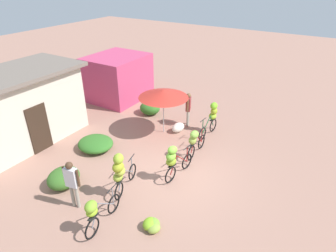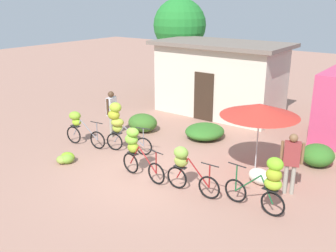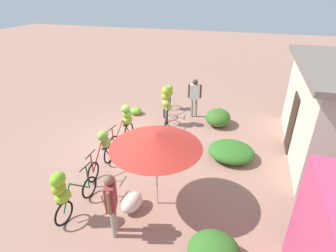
# 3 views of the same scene
# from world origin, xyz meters

# --- Properties ---
(ground_plane) EXTENTS (60.00, 60.00, 0.00)m
(ground_plane) POSITION_xyz_m (0.00, 0.00, 0.00)
(ground_plane) COLOR #A37564
(building_low) EXTENTS (5.69, 3.07, 3.11)m
(building_low) POSITION_xyz_m (-1.50, 6.89, 1.58)
(building_low) COLOR beige
(building_low) RESTS_ON ground
(tree_behind_building) EXTENTS (2.67, 2.67, 4.90)m
(tree_behind_building) POSITION_xyz_m (-5.00, 8.84, 3.51)
(tree_behind_building) COLOR brown
(tree_behind_building) RESTS_ON ground
(hedge_bush_front_left) EXTENTS (1.16, 1.01, 0.67)m
(hedge_bush_front_left) POSITION_xyz_m (-2.63, 3.00, 0.34)
(hedge_bush_front_left) COLOR #396A25
(hedge_bush_front_left) RESTS_ON ground
(hedge_bush_front_right) EXTENTS (1.39, 1.51, 0.51)m
(hedge_bush_front_right) POSITION_xyz_m (-0.31, 3.75, 0.26)
(hedge_bush_front_right) COLOR #326D25
(hedge_bush_front_right) RESTS_ON ground
(hedge_bush_mid) EXTENTS (0.98, 1.08, 0.65)m
(hedge_bush_mid) POSITION_xyz_m (3.69, 3.75, 0.33)
(hedge_bush_mid) COLOR #336F25
(hedge_bush_mid) RESTS_ON ground
(market_umbrella) EXTENTS (2.21, 2.21, 2.10)m
(market_umbrella) POSITION_xyz_m (2.41, 2.09, 1.93)
(market_umbrella) COLOR beige
(market_umbrella) RESTS_ON ground
(bicycle_leftmost) EXTENTS (1.68, 0.46, 1.18)m
(bicycle_leftmost) POSITION_xyz_m (-3.45, 0.61, 0.71)
(bicycle_leftmost) COLOR black
(bicycle_leftmost) RESTS_ON ground
(bicycle_near_pile) EXTENTS (1.64, 0.60, 1.68)m
(bicycle_near_pile) POSITION_xyz_m (-1.93, 0.98, 1.00)
(bicycle_near_pile) COLOR black
(bicycle_near_pile) RESTS_ON ground
(bicycle_center_loaded) EXTENTS (1.65, 0.42, 1.42)m
(bicycle_center_loaded) POSITION_xyz_m (-0.31, -0.06, 0.84)
(bicycle_center_loaded) COLOR black
(bicycle_center_loaded) RESTS_ON ground
(bicycle_by_shop) EXTENTS (1.60, 0.40, 1.24)m
(bicycle_by_shop) POSITION_xyz_m (1.37, -0.03, 0.74)
(bicycle_by_shop) COLOR black
(bicycle_by_shop) RESTS_ON ground
(bicycle_rightmost) EXTENTS (1.61, 0.38, 1.46)m
(bicycle_rightmost) POSITION_xyz_m (3.53, 0.20, 0.86)
(bicycle_rightmost) COLOR black
(bicycle_rightmost) RESTS_ON ground
(banana_pile_on_ground) EXTENTS (0.60, 0.64, 0.31)m
(banana_pile_on_ground) POSITION_xyz_m (-2.62, -0.70, 0.15)
(banana_pile_on_ground) COLOR #7FB825
(banana_pile_on_ground) RESTS_ON ground
(produce_sack) EXTENTS (0.78, 0.58, 0.44)m
(produce_sack) POSITION_xyz_m (2.80, 1.54, 0.22)
(produce_sack) COLOR silver
(produce_sack) RESTS_ON ground
(person_vendor) EXTENTS (0.55, 0.32, 1.66)m
(person_vendor) POSITION_xyz_m (3.62, 1.47, 1.02)
(person_vendor) COLOR gray
(person_vendor) RESTS_ON ground
(person_bystander) EXTENTS (0.27, 0.57, 1.71)m
(person_bystander) POSITION_xyz_m (-3.13, 1.88, 1.05)
(person_bystander) COLOR gray
(person_bystander) RESTS_ON ground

